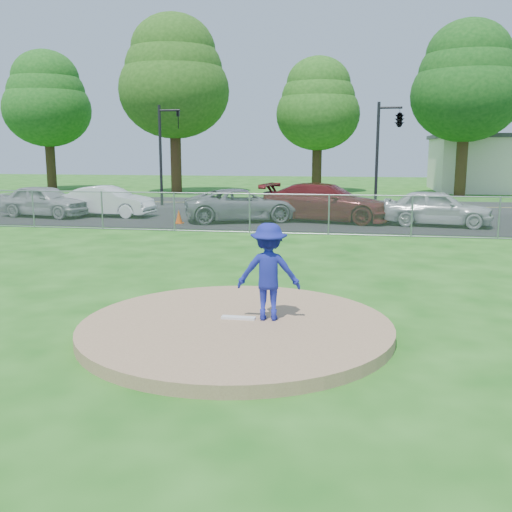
{
  "coord_description": "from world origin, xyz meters",
  "views": [
    {
      "loc": [
        1.98,
        -9.28,
        3.14
      ],
      "look_at": [
        0.0,
        2.0,
        1.0
      ],
      "focal_mm": 40.0,
      "sensor_mm": 36.0,
      "label": 1
    }
  ],
  "objects": [
    {
      "name": "ground",
      "position": [
        0.0,
        10.0,
        0.0
      ],
      "size": [
        120.0,
        120.0,
        0.0
      ],
      "primitive_type": "plane",
      "color": "#185612",
      "rests_on": "ground"
    },
    {
      "name": "pitchers_mound",
      "position": [
        0.0,
        0.0,
        0.1
      ],
      "size": [
        5.4,
        5.4,
        0.2
      ],
      "primitive_type": "cylinder",
      "color": "#947251",
      "rests_on": "ground"
    },
    {
      "name": "pitching_rubber",
      "position": [
        0.0,
        0.2,
        0.22
      ],
      "size": [
        0.6,
        0.15,
        0.04
      ],
      "primitive_type": "cube",
      "color": "white",
      "rests_on": "pitchers_mound"
    },
    {
      "name": "chain_link_fence",
      "position": [
        0.0,
        12.0,
        0.75
      ],
      "size": [
        40.0,
        0.06,
        1.5
      ],
      "primitive_type": "cube",
      "color": "gray",
      "rests_on": "ground"
    },
    {
      "name": "parking_lot",
      "position": [
        0.0,
        16.5,
        0.01
      ],
      "size": [
        50.0,
        8.0,
        0.01
      ],
      "primitive_type": "cube",
      "color": "black",
      "rests_on": "ground"
    },
    {
      "name": "street",
      "position": [
        0.0,
        24.0,
        0.0
      ],
      "size": [
        60.0,
        7.0,
        0.01
      ],
      "primitive_type": "cube",
      "color": "#242326",
      "rests_on": "ground"
    },
    {
      "name": "tree_far_left",
      "position": [
        -22.0,
        33.0,
        7.06
      ],
      "size": [
        6.72,
        6.72,
        10.74
      ],
      "color": "#332212",
      "rests_on": "ground"
    },
    {
      "name": "tree_left",
      "position": [
        -11.0,
        31.0,
        8.24
      ],
      "size": [
        7.84,
        7.84,
        12.53
      ],
      "color": "#392315",
      "rests_on": "ground"
    },
    {
      "name": "tree_center",
      "position": [
        -1.0,
        34.0,
        6.47
      ],
      "size": [
        6.16,
        6.16,
        9.84
      ],
      "color": "#332212",
      "rests_on": "ground"
    },
    {
      "name": "tree_right",
      "position": [
        9.0,
        32.0,
        7.65
      ],
      "size": [
        7.28,
        7.28,
        11.63
      ],
      "color": "#392814",
      "rests_on": "ground"
    },
    {
      "name": "traffic_signal_left",
      "position": [
        -8.76,
        22.0,
        3.36
      ],
      "size": [
        1.28,
        0.2,
        5.6
      ],
      "color": "black",
      "rests_on": "ground"
    },
    {
      "name": "traffic_signal_center",
      "position": [
        3.97,
        22.0,
        4.61
      ],
      "size": [
        1.42,
        2.48,
        5.6
      ],
      "color": "black",
      "rests_on": "ground"
    },
    {
      "name": "pitcher",
      "position": [
        0.52,
        0.3,
        1.05
      ],
      "size": [
        1.15,
        0.73,
        1.7
      ],
      "primitive_type": "imported",
      "rotation": [
        0.0,
        0.0,
        3.23
      ],
      "color": "navy",
      "rests_on": "pitchers_mound"
    },
    {
      "name": "traffic_cone",
      "position": [
        -5.53,
        14.24,
        0.31
      ],
      "size": [
        0.31,
        0.31,
        0.6
      ],
      "primitive_type": "cone",
      "color": "#DB4D0B",
      "rests_on": "parking_lot"
    },
    {
      "name": "parked_car_silver",
      "position": [
        -12.55,
        15.57,
        0.77
      ],
      "size": [
        4.69,
        2.58,
        1.51
      ],
      "primitive_type": "imported",
      "rotation": [
        0.0,
        0.0,
        1.38
      ],
      "color": "#A3A3A7",
      "rests_on": "parking_lot"
    },
    {
      "name": "parked_car_white",
      "position": [
        -9.66,
        16.24,
        0.73
      ],
      "size": [
        4.44,
        1.8,
        1.43
      ],
      "primitive_type": "imported",
      "rotation": [
        0.0,
        0.0,
        1.51
      ],
      "color": "white",
      "rests_on": "parking_lot"
    },
    {
      "name": "parked_car_gray",
      "position": [
        -2.99,
        15.55,
        0.72
      ],
      "size": [
        5.65,
        4.02,
        1.43
      ],
      "primitive_type": "imported",
      "rotation": [
        0.0,
        0.0,
        1.93
      ],
      "color": "gray",
      "rests_on": "parking_lot"
    },
    {
      "name": "parked_car_darkred",
      "position": [
        0.68,
        16.12,
        0.85
      ],
      "size": [
        6.13,
        3.47,
        1.68
      ],
      "primitive_type": "imported",
      "rotation": [
        0.0,
        0.0,
        1.37
      ],
      "color": "#5B1618",
      "rests_on": "parking_lot"
    },
    {
      "name": "parked_car_pearl",
      "position": [
        5.33,
        15.39,
        0.76
      ],
      "size": [
        4.64,
        2.4,
        1.51
      ],
      "primitive_type": "imported",
      "rotation": [
        0.0,
        0.0,
        1.43
      ],
      "color": "silver",
      "rests_on": "parking_lot"
    }
  ]
}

